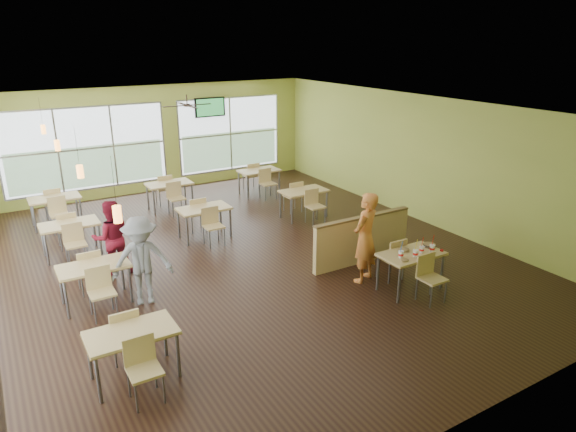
% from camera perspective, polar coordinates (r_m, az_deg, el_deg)
% --- Properties ---
extents(room, '(12.00, 12.04, 3.20)m').
position_cam_1_polar(room, '(10.77, -5.09, 3.32)').
color(room, black).
rests_on(room, ground).
extents(window_bays, '(9.24, 10.24, 2.38)m').
position_cam_1_polar(window_bays, '(12.92, -21.92, 4.13)').
color(window_bays, white).
rests_on(window_bays, room).
extents(main_table, '(1.22, 1.52, 0.87)m').
position_cam_1_polar(main_table, '(9.89, 13.52, -4.65)').
color(main_table, tan).
rests_on(main_table, floor).
extents(half_wall_divider, '(2.40, 0.14, 1.04)m').
position_cam_1_polar(half_wall_divider, '(10.91, 8.21, -2.57)').
color(half_wall_divider, tan).
rests_on(half_wall_divider, floor).
extents(dining_tables, '(6.92, 8.72, 0.87)m').
position_cam_1_polar(dining_tables, '(12.22, -12.94, 0.09)').
color(dining_tables, tan).
rests_on(dining_tables, floor).
extents(pendant_lights, '(0.11, 7.31, 0.86)m').
position_cam_1_polar(pendant_lights, '(10.31, -23.24, 5.98)').
color(pendant_lights, '#2D2119').
rests_on(pendant_lights, ceiling).
extents(ceiling_fan, '(1.25, 1.25, 0.29)m').
position_cam_1_polar(ceiling_fan, '(13.22, -11.15, 12.00)').
color(ceiling_fan, '#2D2119').
rests_on(ceiling_fan, ceiling).
extents(tv_backwall, '(1.00, 0.07, 0.60)m').
position_cam_1_polar(tv_backwall, '(16.61, -8.67, 11.87)').
color(tv_backwall, black).
rests_on(tv_backwall, wall_back).
extents(man_plaid, '(0.78, 0.66, 1.80)m').
position_cam_1_polar(man_plaid, '(9.99, 8.57, -2.39)').
color(man_plaid, red).
rests_on(man_plaid, floor).
extents(patron_maroon, '(0.81, 0.66, 1.54)m').
position_cam_1_polar(patron_maroon, '(10.80, -19.02, -2.30)').
color(patron_maroon, maroon).
rests_on(patron_maroon, floor).
extents(patron_grey, '(1.17, 0.83, 1.64)m').
position_cam_1_polar(patron_grey, '(9.45, -15.95, -4.79)').
color(patron_grey, slate).
rests_on(patron_grey, floor).
extents(cup_blue, '(0.10, 0.10, 0.37)m').
position_cam_1_polar(cup_blue, '(9.55, 12.44, -4.17)').
color(cup_blue, white).
rests_on(cup_blue, main_table).
extents(cup_yellow, '(0.11, 0.11, 0.38)m').
position_cam_1_polar(cup_yellow, '(9.65, 13.98, -4.04)').
color(cup_yellow, white).
rests_on(cup_yellow, main_table).
extents(cup_red_near, '(0.10, 0.10, 0.35)m').
position_cam_1_polar(cup_red_near, '(9.87, 14.64, -3.61)').
color(cup_red_near, white).
rests_on(cup_red_near, main_table).
extents(cup_red_far, '(0.11, 0.11, 0.38)m').
position_cam_1_polar(cup_red_far, '(9.95, 15.73, -3.47)').
color(cup_red_far, white).
rests_on(cup_red_far, main_table).
extents(food_basket, '(0.24, 0.24, 0.05)m').
position_cam_1_polar(food_basket, '(10.21, 15.44, -3.14)').
color(food_basket, black).
rests_on(food_basket, main_table).
extents(ketchup_cup, '(0.07, 0.07, 0.03)m').
position_cam_1_polar(ketchup_cup, '(10.07, 16.71, -3.67)').
color(ketchup_cup, '#A7070D').
rests_on(ketchup_cup, main_table).
extents(wrapper_left, '(0.17, 0.16, 0.04)m').
position_cam_1_polar(wrapper_left, '(9.47, 12.87, -4.79)').
color(wrapper_left, olive).
rests_on(wrapper_left, main_table).
extents(wrapper_mid, '(0.24, 0.23, 0.05)m').
position_cam_1_polar(wrapper_mid, '(9.90, 12.78, -3.64)').
color(wrapper_mid, olive).
rests_on(wrapper_mid, main_table).
extents(wrapper_right, '(0.16, 0.15, 0.04)m').
position_cam_1_polar(wrapper_right, '(9.78, 15.64, -4.24)').
color(wrapper_right, olive).
rests_on(wrapper_right, main_table).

